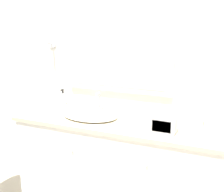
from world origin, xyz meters
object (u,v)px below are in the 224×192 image
Objects in this scene: soap_bottle at (63,98)px; picture_frame at (147,114)px; sink_basin at (90,114)px; appliance_box at (163,124)px.

picture_frame is at bearing -7.39° from soap_bottle.
sink_basin is at bearing -168.70° from picture_frame.
picture_frame is (0.88, -0.11, -0.01)m from soap_bottle.
soap_bottle is (-0.40, 0.21, 0.04)m from sink_basin.
appliance_box is 1.74× the size of picture_frame.
sink_basin is 2.48× the size of appliance_box.
picture_frame is (-0.18, 0.20, -0.01)m from appliance_box.
sink_basin is 0.49m from picture_frame.
appliance_box is at bearing -47.66° from picture_frame.
soap_bottle is 1.11m from appliance_box.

